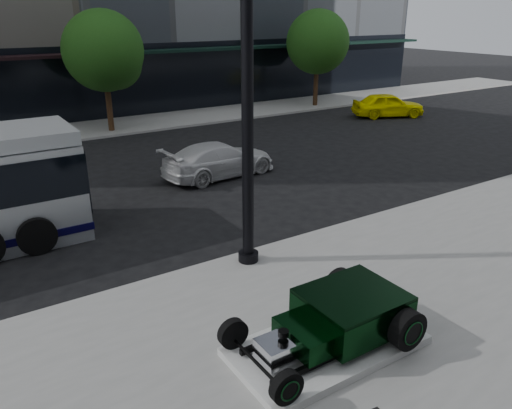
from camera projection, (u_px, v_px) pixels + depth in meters
ground at (220, 224)px, 14.25m from camera, size 120.00×120.00×0.00m
sidewalk_far at (86, 130)px, 25.19m from camera, size 70.00×4.00×0.12m
street_trees at (106, 54)px, 23.69m from camera, size 29.80×3.80×5.70m
display_plinth at (326, 345)px, 8.80m from camera, size 3.40×1.80×0.15m
hot_rod at (342, 315)px, 8.78m from camera, size 3.22×2.00×0.81m
lamppost at (247, 90)px, 10.48m from camera, size 0.48×0.48×8.70m
white_sedan at (219, 159)px, 18.20m from camera, size 4.44×2.12×1.25m
yellow_taxi at (388, 105)px, 28.37m from camera, size 4.29×3.09×1.36m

